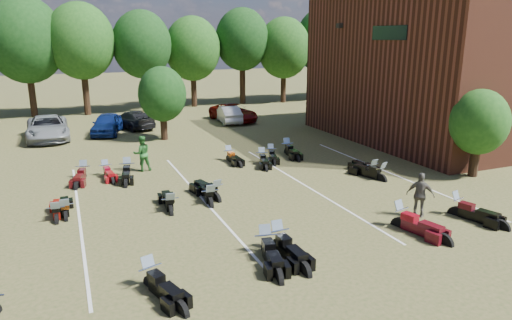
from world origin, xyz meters
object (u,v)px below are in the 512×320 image
person_grey (420,195)px  motorcycle_14 (84,178)px  motorcycle_3 (265,254)px  car_4 (107,124)px  person_green (142,153)px  motorcycle_7 (57,222)px

person_grey → motorcycle_14: size_ratio=0.79×
person_grey → motorcycle_14: person_grey is taller
person_grey → motorcycle_3: size_ratio=0.74×
car_4 → person_green: 10.47m
motorcycle_7 → motorcycle_14: (1.24, 5.47, 0.00)m
car_4 → person_grey: size_ratio=2.48×
motorcycle_7 → motorcycle_14: motorcycle_14 is taller
person_green → motorcycle_3: size_ratio=0.78×
person_grey → motorcycle_3: bearing=54.0°
person_green → motorcycle_14: size_ratio=0.83×
car_4 → motorcycle_14: bearing=-85.4°
person_green → motorcycle_3: bearing=96.9°
motorcycle_3 → motorcycle_7: bearing=149.4°
person_green → person_grey: person_green is taller
person_green → motorcycle_14: (-2.92, -0.21, -0.93)m
person_green → motorcycle_7: size_ratio=0.89×
motorcycle_14 → motorcycle_3: bearing=-51.6°
car_4 → motorcycle_14: size_ratio=1.95×
person_grey → motorcycle_14: bearing=7.8°
car_4 → person_green: person_green is taller
car_4 → motorcycle_3: bearing=-66.5°
person_grey → car_4: bearing=-16.3°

